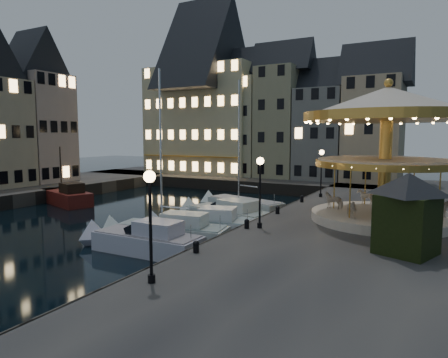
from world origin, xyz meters
The scene contains 29 objects.
ground centered at (0.00, 0.00, 0.00)m, with size 160.00×160.00×0.00m, color black.
quay_east centered at (14.00, 6.00, 0.65)m, with size 16.00×56.00×1.30m, color #474442.
quay_north centered at (-8.00, 28.00, 0.65)m, with size 44.00×12.00×1.30m, color #474442.
quaywall_e centered at (6.00, 6.00, 0.65)m, with size 0.15×44.00×1.30m, color #47423A.
quaywall_n centered at (-6.00, 22.00, 0.65)m, with size 48.00×0.15×1.30m, color #47423A.
quaywall_w centered at (-18.00, 2.00, 0.65)m, with size 0.15×44.00×1.30m, color #47423A.
streetlamp_a centered at (7.20, -9.00, 4.02)m, with size 0.44×0.44×4.17m.
streetlamp_b centered at (7.20, 1.00, 4.02)m, with size 0.44×0.44×4.17m.
streetlamp_c centered at (7.20, 14.50, 4.02)m, with size 0.44×0.44×4.17m.
bollard_a centered at (6.60, -5.00, 1.60)m, with size 0.30×0.30×0.57m.
bollard_b centered at (6.60, 0.50, 1.60)m, with size 0.30×0.30×0.57m.
bollard_c centered at (6.60, 5.50, 1.60)m, with size 0.30×0.30×0.57m.
bollard_d centered at (6.60, 11.00, 1.60)m, with size 0.30×0.30×0.57m.
townhouse_na centered at (-19.50, 30.00, 7.78)m, with size 5.50×8.00×12.80m.
townhouse_nb centered at (-14.05, 30.00, 8.28)m, with size 6.16×8.00×13.80m.
townhouse_nc centered at (-8.00, 30.00, 8.78)m, with size 6.82×8.00×14.80m.
townhouse_nd centered at (-2.25, 30.00, 9.28)m, with size 5.50×8.00×15.80m.
townhouse_ne centered at (3.20, 30.00, 7.78)m, with size 6.16×8.00×12.80m.
townhouse_nf centered at (9.25, 30.00, 8.28)m, with size 6.82×8.00×13.80m.
townhouse_wc centered at (-26.00, 10.95, 8.48)m, with size 8.80×5.50×14.20m.
hotel_corner centered at (-14.00, 30.00, 9.78)m, with size 17.60×9.00×16.80m.
motorboat_b centered at (1.43, -2.75, 0.64)m, with size 7.63×2.29×2.15m.
motorboat_c centered at (1.37, -0.32, 0.68)m, with size 8.21×3.34×10.85m.
motorboat_d centered at (2.44, 2.19, 0.64)m, with size 7.13×3.93×2.15m.
motorboat_e centered at (2.01, 6.27, 0.64)m, with size 8.18×4.23×2.15m.
motorboat_f centered at (0.85, 11.20, 0.53)m, with size 8.28×4.22×11.04m.
red_fishing_boat centered at (-15.63, 6.29, 0.69)m, with size 7.44×4.47×5.81m.
carousel centered at (13.34, 6.44, 7.16)m, with size 10.16×10.16×8.89m.
ticket_kiosk centered at (15.17, -0.52, 3.83)m, with size 3.63×3.63×4.25m.
Camera 1 is at (16.38, -20.24, 6.72)m, focal length 32.00 mm.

